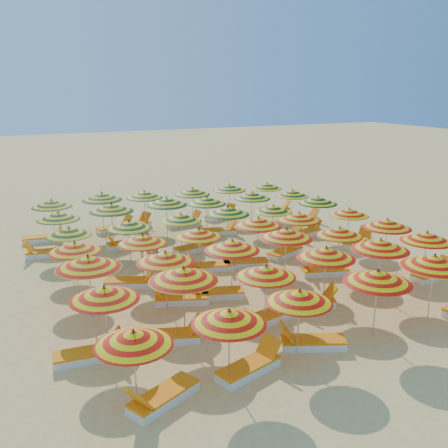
{
  "coord_description": "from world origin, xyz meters",
  "views": [
    {
      "loc": [
        -7.9,
        -16.1,
        6.7
      ],
      "look_at": [
        0.0,
        0.5,
        1.6
      ],
      "focal_mm": 40.0,
      "sensor_mm": 36.0,
      "label": 1
    }
  ],
  "objects_px": {
    "lounger_24": "(44,238)",
    "lounger_13": "(210,266)",
    "umbrella_20": "(198,233)",
    "lounger_1": "(250,367)",
    "umbrella_15": "(286,234)",
    "umbrella_31": "(111,208)",
    "umbrella_12": "(88,262)",
    "umbrella_16": "(340,232)",
    "lounger_28": "(221,216)",
    "umbrella_9": "(326,253)",
    "umbrella_24": "(69,231)",
    "umbrella_14": "(232,245)",
    "umbrella_29": "(318,200)",
    "umbrella_7": "(184,274)",
    "umbrella_22": "(299,217)",
    "umbrella_17": "(387,224)",
    "umbrella_25": "(129,225)",
    "umbrella_10": "(380,245)",
    "lounger_23": "(302,219)",
    "lounger_11": "(323,271)",
    "umbrella_30": "(58,216)",
    "lounger_27": "(184,223)",
    "umbrella_6": "(104,293)",
    "umbrella_41": "(267,186)",
    "umbrella_8": "(266,271)",
    "umbrella_32": "(166,201)",
    "umbrella_0": "(134,338)",
    "lounger_21": "(126,244)",
    "lounger_22": "(219,231)",
    "umbrella_38": "(144,195)",
    "umbrella_3": "(378,277)",
    "umbrella_21": "(258,222)",
    "lounger_6": "(280,312)",
    "lounger_0": "(162,397)",
    "lounger_29": "(275,210)",
    "lounger_8": "(433,274)",
    "umbrella_18": "(75,247)",
    "umbrella_34": "(252,195)",
    "lounger_10": "(216,293)",
    "umbrella_11": "(427,237)",
    "umbrella_1": "(229,317)",
    "lounger_15": "(286,252)",
    "lounger_2": "(311,342)",
    "lounger_16": "(358,242)",
    "lounger_7": "(309,301)",
    "lounger_18": "(283,237)",
    "lounger_14": "(244,263)",
    "lounger_19": "(306,233)",
    "umbrella_37": "(102,196)",
    "lounger_26": "(135,226)",
    "umbrella_35": "(292,193)",
    "lounger_5": "(170,336)",
    "lounger_12": "(131,282)"
  },
  "relations": [
    {
      "from": "umbrella_7",
      "to": "umbrella_14",
      "type": "distance_m",
      "value": 3.14
    },
    {
      "from": "umbrella_15",
      "to": "lounger_1",
      "type": "distance_m",
      "value": 6.3
    },
    {
      "from": "lounger_2",
      "to": "lounger_16",
      "type": "bearing_deg",
      "value": -113.75
    },
    {
      "from": "umbrella_18",
      "to": "lounger_15",
      "type": "distance_m",
      "value": 8.48
    },
    {
      "from": "umbrella_10",
      "to": "lounger_23",
      "type": "relative_size",
      "value": 1.27
    },
    {
      "from": "umbrella_12",
      "to": "lounger_12",
      "type": "height_order",
      "value": "umbrella_12"
    },
    {
      "from": "umbrella_8",
      "to": "umbrella_30",
      "type": "bearing_deg",
      "value": 116.01
    },
    {
      "from": "umbrella_9",
      "to": "umbrella_24",
      "type": "distance_m",
      "value": 9.35
    },
    {
      "from": "umbrella_7",
      "to": "lounger_29",
      "type": "xyz_separation_m",
      "value": [
        9.5,
        10.92,
        -1.64
      ]
    },
    {
      "from": "umbrella_1",
      "to": "lounger_5",
      "type": "relative_size",
      "value": 1.24
    },
    {
      "from": "lounger_8",
      "to": "umbrella_18",
      "type": "bearing_deg",
      "value": 154.06
    },
    {
      "from": "lounger_8",
      "to": "lounger_12",
      "type": "relative_size",
      "value": 0.98
    },
    {
      "from": "umbrella_25",
      "to": "umbrella_24",
      "type": "bearing_deg",
      "value": 176.37
    },
    {
      "from": "lounger_10",
      "to": "umbrella_24",
      "type": "bearing_deg",
      "value": -30.87
    },
    {
      "from": "lounger_24",
      "to": "lounger_13",
      "type": "bearing_deg",
      "value": -45.13
    },
    {
      "from": "umbrella_11",
      "to": "umbrella_1",
      "type": "bearing_deg",
      "value": -163.83
    },
    {
      "from": "umbrella_14",
      "to": "umbrella_29",
      "type": "relative_size",
      "value": 0.85
    },
    {
      "from": "umbrella_20",
      "to": "lounger_1",
      "type": "relative_size",
      "value": 1.02
    },
    {
      "from": "umbrella_37",
      "to": "lounger_26",
      "type": "bearing_deg",
      "value": 6.95
    },
    {
      "from": "umbrella_31",
      "to": "lounger_6",
      "type": "height_order",
      "value": "umbrella_31"
    },
    {
      "from": "umbrella_8",
      "to": "lounger_19",
      "type": "height_order",
      "value": "umbrella_8"
    },
    {
      "from": "umbrella_7",
      "to": "umbrella_22",
      "type": "bearing_deg",
      "value": 33.56
    },
    {
      "from": "umbrella_16",
      "to": "lounger_28",
      "type": "xyz_separation_m",
      "value": [
        -0.59,
        8.94,
        -1.43
      ]
    },
    {
      "from": "lounger_6",
      "to": "lounger_29",
      "type": "xyz_separation_m",
      "value": [
        6.54,
        11.13,
        0.0
      ]
    },
    {
      "from": "umbrella_25",
      "to": "umbrella_30",
      "type": "distance_m",
      "value": 3.32
    },
    {
      "from": "umbrella_32",
      "to": "lounger_14",
      "type": "bearing_deg",
      "value": -72.07
    },
    {
      "from": "umbrella_25",
      "to": "umbrella_38",
      "type": "height_order",
      "value": "umbrella_38"
    },
    {
      "from": "umbrella_17",
      "to": "lounger_13",
      "type": "xyz_separation_m",
      "value": [
        -6.23,
        2.46,
        -1.54
      ]
    },
    {
      "from": "lounger_21",
      "to": "lounger_22",
      "type": "relative_size",
      "value": 0.98
    },
    {
      "from": "umbrella_3",
      "to": "umbrella_21",
      "type": "relative_size",
      "value": 1.19
    },
    {
      "from": "umbrella_11",
      "to": "lounger_7",
      "type": "distance_m",
      "value": 5.03
    },
    {
      "from": "umbrella_32",
      "to": "umbrella_41",
      "type": "height_order",
      "value": "umbrella_32"
    },
    {
      "from": "umbrella_29",
      "to": "lounger_18",
      "type": "distance_m",
      "value": 2.36
    },
    {
      "from": "umbrella_35",
      "to": "umbrella_32",
      "type": "bearing_deg",
      "value": 179.03
    },
    {
      "from": "umbrella_20",
      "to": "umbrella_25",
      "type": "distance_m",
      "value": 2.94
    },
    {
      "from": "lounger_6",
      "to": "lounger_1",
      "type": "bearing_deg",
      "value": -147.3
    },
    {
      "from": "umbrella_31",
      "to": "umbrella_12",
      "type": "bearing_deg",
      "value": -108.62
    },
    {
      "from": "umbrella_0",
      "to": "umbrella_31",
      "type": "xyz_separation_m",
      "value": [
        2.13,
        11.1,
        0.18
      ]
    },
    {
      "from": "umbrella_38",
      "to": "umbrella_6",
      "type": "bearing_deg",
      "value": -111.49
    },
    {
      "from": "umbrella_6",
      "to": "umbrella_41",
      "type": "relative_size",
      "value": 1.16
    },
    {
      "from": "lounger_6",
      "to": "lounger_23",
      "type": "bearing_deg",
      "value": 39.72
    },
    {
      "from": "umbrella_11",
      "to": "lounger_15",
      "type": "height_order",
      "value": "umbrella_11"
    },
    {
      "from": "umbrella_9",
      "to": "lounger_11",
      "type": "height_order",
      "value": "umbrella_9"
    },
    {
      "from": "umbrella_12",
      "to": "umbrella_15",
      "type": "bearing_deg",
      "value": 0.45
    },
    {
      "from": "umbrella_21",
      "to": "umbrella_34",
      "type": "distance_m",
      "value": 5.04
    },
    {
      "from": "umbrella_14",
      "to": "lounger_19",
      "type": "xyz_separation_m",
      "value": [
        6.03,
        4.49,
        -1.55
      ]
    },
    {
      "from": "lounger_0",
      "to": "lounger_29",
      "type": "xyz_separation_m",
      "value": [
        11.08,
        13.65,
        0.0
      ]
    },
    {
      "from": "umbrella_10",
      "to": "lounger_27",
      "type": "relative_size",
      "value": 1.28
    },
    {
      "from": "lounger_12",
      "to": "lounger_10",
      "type": "bearing_deg",
      "value": -20.71
    },
    {
      "from": "umbrella_29",
      "to": "umbrella_22",
      "type": "bearing_deg",
      "value": -140.17
    }
  ]
}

